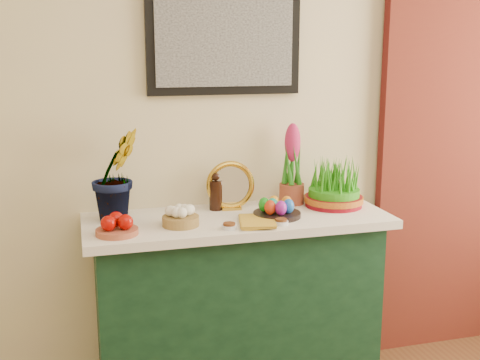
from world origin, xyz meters
name	(u,v)px	position (x,y,z in m)	size (l,w,h in m)	color
sideboard	(237,309)	(-0.03, 2.00, 0.42)	(1.30, 0.45, 0.85)	#153B22
tablecloth	(237,220)	(-0.03, 2.00, 0.87)	(1.40, 0.55, 0.04)	white
hyacinth_green	(116,160)	(-0.56, 2.09, 1.17)	(0.28, 0.23, 0.55)	#277A1A
apple_bowl	(117,226)	(-0.58, 1.86, 0.93)	(0.20, 0.20, 0.09)	#9D4D34
garlic_basket	(181,217)	(-0.30, 1.92, 0.93)	(0.21, 0.21, 0.09)	olive
vinegar_cruet	(216,193)	(-0.10, 2.13, 0.97)	(0.06, 0.06, 0.18)	black
mirror	(230,186)	(-0.02, 2.13, 1.00)	(0.24, 0.08, 0.24)	gold
book	(239,221)	(-0.05, 1.87, 0.90)	(0.14, 0.21, 0.03)	gold
spice_dish_left	(229,226)	(-0.11, 1.81, 0.90)	(0.07, 0.07, 0.03)	silver
spice_dish_right	(281,222)	(0.12, 1.82, 0.90)	(0.06, 0.06, 0.03)	silver
egg_plate	(277,209)	(0.14, 1.94, 0.93)	(0.27, 0.27, 0.09)	black
hyacinth_pink	(292,168)	(0.29, 2.15, 1.07)	(0.12, 0.12, 0.40)	brown
wheatgrass_sabzeh	(334,186)	(0.48, 2.05, 0.99)	(0.29, 0.29, 0.24)	maroon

